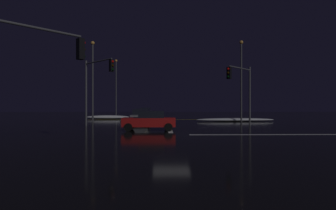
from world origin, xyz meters
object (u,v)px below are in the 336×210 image
streetlamp_right_near (241,75)px  streetlamp_left_near (93,76)px  streetlamp_left_far (116,84)px  sedan_blue (145,113)px  sedan_silver (146,112)px  traffic_signal_sw (25,59)px  traffic_signal_nw (96,80)px  sedan_white (143,115)px  traffic_signal_ne (241,84)px  sedan_gray (141,117)px  sedan_red_crossing (149,120)px

streetlamp_right_near → streetlamp_left_near: size_ratio=1.02×
streetlamp_right_near → streetlamp_left_far: (-17.50, 16.00, 0.20)m
sedan_blue → sedan_silver: (-0.29, 6.27, 0.00)m
traffic_signal_sw → traffic_signal_nw: 13.34m
sedan_white → traffic_signal_sw: size_ratio=0.75×
sedan_white → streetlamp_right_near: streetlamp_right_near is taller
sedan_silver → traffic_signal_ne: bearing=-65.3°
traffic_signal_ne → streetlamp_left_far: streetlamp_left_far is taller
sedan_gray → traffic_signal_ne: bearing=-20.1°
sedan_white → traffic_signal_nw: bearing=-110.6°
sedan_white → traffic_signal_ne: traffic_signal_ne is taller
traffic_signal_nw → streetlamp_left_far: (-1.99, 22.49, 1.34)m
traffic_signal_nw → sedan_red_crossing: bearing=-34.4°
sedan_white → streetlamp_left_near: 7.92m
sedan_gray → streetlamp_left_near: streetlamp_left_near is taller
streetlamp_right_near → streetlamp_left_near: (-17.50, 0.00, -0.09)m
traffic_signal_nw → sedan_white: bearing=69.4°
sedan_white → sedan_silver: (-0.36, 12.88, 0.00)m
sedan_blue → streetlamp_left_far: 9.70m
sedan_gray → sedan_silver: same height
sedan_gray → streetlamp_right_near: streetlamp_right_near is taller
traffic_signal_ne → streetlamp_left_near: size_ratio=0.61×
sedan_white → traffic_signal_nw: size_ratio=0.68×
traffic_signal_nw → streetlamp_left_far: bearing=95.1°
traffic_signal_nw → streetlamp_left_near: (-1.99, 6.49, 1.05)m
traffic_signal_nw → streetlamp_left_near: size_ratio=0.67×
sedan_blue → traffic_signal_nw: 17.01m
traffic_signal_nw → streetlamp_right_near: (15.51, 6.49, 1.14)m
traffic_signal_sw → streetlamp_right_near: 25.10m
sedan_blue → traffic_signal_nw: bearing=-102.3°
sedan_gray → streetlamp_right_near: (11.67, 2.85, 4.74)m
sedan_white → streetlamp_left_near: (-5.60, -3.13, 4.65)m
sedan_blue → traffic_signal_nw: size_ratio=0.68×
sedan_blue → traffic_signal_nw: (-3.54, -16.24, 3.60)m
sedan_blue → streetlamp_left_near: (-5.53, -9.75, 4.65)m
sedan_gray → streetlamp_left_far: size_ratio=0.43×
sedan_silver → streetlamp_left_near: bearing=-108.1°
sedan_blue → sedan_silver: bearing=92.7°
sedan_white → streetlamp_left_far: bearing=113.5°
sedan_silver → sedan_gray: bearing=-88.2°
sedan_silver → streetlamp_left_far: streetlamp_left_far is taller
sedan_gray → sedan_blue: (-0.29, 12.60, 0.00)m
streetlamp_left_near → traffic_signal_nw: bearing=-72.9°
traffic_signal_nw → streetlamp_left_near: 6.87m
streetlamp_left_near → sedan_red_crossing: bearing=-54.6°
streetlamp_left_near → streetlamp_right_near: bearing=0.0°
sedan_gray → streetlamp_left_near: bearing=153.9°
sedan_blue → traffic_signal_sw: bearing=-96.5°
traffic_signal_sw → traffic_signal_ne: (13.40, 13.40, -0.03)m
sedan_silver → traffic_signal_sw: (-3.07, -35.84, 3.23)m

